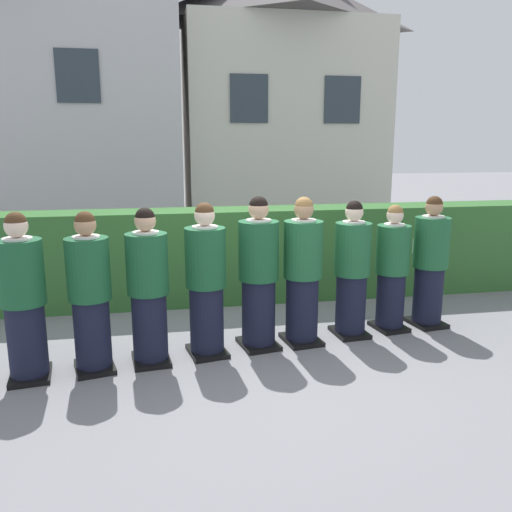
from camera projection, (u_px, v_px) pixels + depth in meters
ground_plane at (256, 347)px, 5.93m from camera, size 60.00×60.00×0.00m
student_front_row_0 at (23, 302)px, 4.99m from camera, size 0.44×0.52×1.64m
student_front_row_1 at (90, 297)px, 5.19m from camera, size 0.47×0.53×1.62m
student_front_row_2 at (148, 291)px, 5.37m from camera, size 0.43×0.51×1.63m
student_front_row_3 at (206, 284)px, 5.58m from camera, size 0.46×0.54×1.65m
student_front_row_4 at (259, 277)px, 5.79m from camera, size 0.47×0.57×1.70m
student_front_row_5 at (303, 275)px, 5.92m from camera, size 0.45×0.55×1.67m
student_front_row_6 at (352, 272)px, 6.15m from camera, size 0.42×0.52×1.61m
student_front_row_7 at (392, 271)px, 6.36m from camera, size 0.42×0.49×1.54m
student_front_row_8 at (430, 265)px, 6.49m from camera, size 0.44×0.54×1.62m
hedge at (233, 255)px, 7.58m from camera, size 11.59×0.70×1.33m
school_building_main at (8, 57)px, 12.35m from camera, size 8.34×3.60×8.18m
school_building_annex at (279, 96)px, 14.20m from camera, size 5.37×3.86×6.73m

